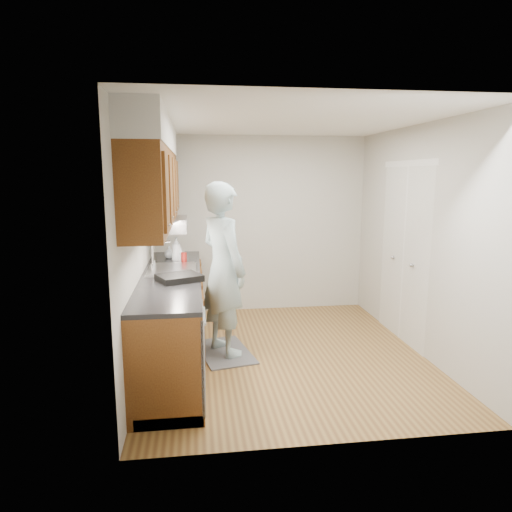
{
  "coord_description": "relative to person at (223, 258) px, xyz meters",
  "views": [
    {
      "loc": [
        -0.94,
        -4.71,
        1.96
      ],
      "look_at": [
        -0.28,
        0.25,
        1.06
      ],
      "focal_mm": 32.0,
      "sensor_mm": 36.0,
      "label": 1
    }
  ],
  "objects": [
    {
      "name": "floor",
      "position": [
        0.65,
        -0.11,
        -1.08
      ],
      "size": [
        3.5,
        3.5,
        0.0
      ],
      "primitive_type": "plane",
      "color": "olive",
      "rests_on": "ground"
    },
    {
      "name": "person",
      "position": [
        0.0,
        0.0,
        0.0
      ],
      "size": [
        0.79,
        0.89,
        2.12
      ],
      "primitive_type": "imported",
      "rotation": [
        0.0,
        0.0,
        2.06
      ],
      "color": "#99B5BB",
      "rests_on": "floor_mat"
    },
    {
      "name": "soap_bottle_b",
      "position": [
        -0.47,
        0.56,
        -0.05
      ],
      "size": [
        0.11,
        0.11,
        0.17
      ],
      "primitive_type": "imported",
      "rotation": [
        0.0,
        0.0,
        -0.74
      ],
      "color": "silver",
      "rests_on": "counter"
    },
    {
      "name": "dish_rack",
      "position": [
        -0.46,
        -0.44,
        -0.11
      ],
      "size": [
        0.49,
        0.46,
        0.06
      ],
      "primitive_type": "cube",
      "rotation": [
        0.0,
        0.0,
        0.41
      ],
      "color": "black",
      "rests_on": "counter"
    },
    {
      "name": "closet_door",
      "position": [
        2.14,
        0.19,
        -0.05
      ],
      "size": [
        0.02,
        1.22,
        2.05
      ],
      "primitive_type": "cube",
      "color": "white",
      "rests_on": "wall_right"
    },
    {
      "name": "upper_cabinets",
      "position": [
        -0.68,
        -0.07,
        0.87
      ],
      "size": [
        0.47,
        2.8,
        1.21
      ],
      "color": "brown",
      "rests_on": "wall_left"
    },
    {
      "name": "wall_left",
      "position": [
        -0.85,
        -0.11,
        0.17
      ],
      "size": [
        0.02,
        3.5,
        2.5
      ],
      "primitive_type": "cube",
      "color": "#B7B5AC",
      "rests_on": "floor"
    },
    {
      "name": "soda_can",
      "position": [
        -0.43,
        0.48,
        -0.08
      ],
      "size": [
        0.09,
        0.09,
        0.12
      ],
      "primitive_type": "cylinder",
      "rotation": [
        0.0,
        0.0,
        -0.36
      ],
      "color": "red",
      "rests_on": "counter"
    },
    {
      "name": "soap_bottle_a",
      "position": [
        -0.52,
        0.56,
        0.01
      ],
      "size": [
        0.15,
        0.15,
        0.3
      ],
      "primitive_type": "imported",
      "rotation": [
        0.0,
        0.0,
        0.38
      ],
      "color": "silver",
      "rests_on": "counter"
    },
    {
      "name": "wall_right",
      "position": [
        2.15,
        -0.11,
        0.17
      ],
      "size": [
        0.02,
        3.5,
        2.5
      ],
      "primitive_type": "cube",
      "color": "#B7B5AC",
      "rests_on": "floor"
    },
    {
      "name": "floor_mat",
      "position": [
        -0.0,
        0.0,
        -1.07
      ],
      "size": [
        0.69,
        0.97,
        0.02
      ],
      "primitive_type": "cube",
      "rotation": [
        0.0,
        0.0,
        0.21
      ],
      "color": "slate",
      "rests_on": "floor"
    },
    {
      "name": "ceiling",
      "position": [
        0.65,
        -0.11,
        1.42
      ],
      "size": [
        3.5,
        3.5,
        0.0
      ],
      "primitive_type": "plane",
      "rotation": [
        3.14,
        0.0,
        0.0
      ],
      "color": "white",
      "rests_on": "wall_left"
    },
    {
      "name": "wall_back",
      "position": [
        0.65,
        1.64,
        0.17
      ],
      "size": [
        3.0,
        0.02,
        2.5
      ],
      "primitive_type": "cube",
      "color": "#B7B5AC",
      "rests_on": "floor"
    },
    {
      "name": "steel_can",
      "position": [
        -0.52,
        0.55,
        -0.07
      ],
      "size": [
        0.08,
        0.08,
        0.12
      ],
      "primitive_type": "cylinder",
      "rotation": [
        0.0,
        0.0,
        -0.26
      ],
      "color": "#A5A5AA",
      "rests_on": "counter"
    },
    {
      "name": "soap_bottle_c",
      "position": [
        -0.62,
        0.81,
        -0.06
      ],
      "size": [
        0.16,
        0.16,
        0.15
      ],
      "primitive_type": "imported",
      "rotation": [
        0.0,
        0.0,
        0.53
      ],
      "color": "silver",
      "rests_on": "counter"
    },
    {
      "name": "counter",
      "position": [
        -0.55,
        -0.12,
        -0.59
      ],
      "size": [
        0.64,
        2.8,
        1.3
      ],
      "color": "brown",
      "rests_on": "floor"
    }
  ]
}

